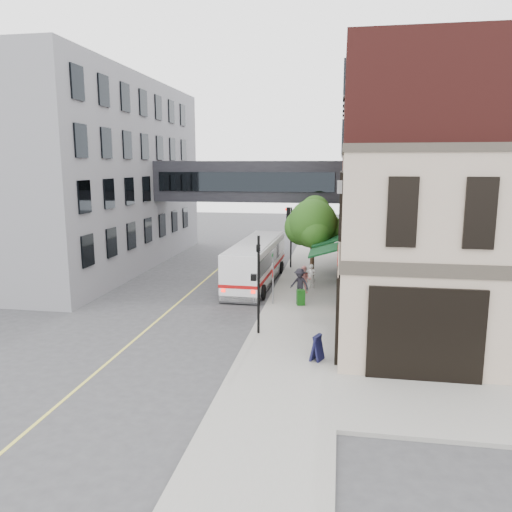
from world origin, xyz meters
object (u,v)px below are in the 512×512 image
(pedestrian_b, at_px, (305,280))
(pedestrian_c, at_px, (300,284))
(bus, at_px, (256,261))
(newspaper_box, at_px, (301,297))
(sandwich_board, at_px, (317,348))
(pedestrian_a, at_px, (311,276))

(pedestrian_b, xyz_separation_m, pedestrian_c, (-0.19, -1.31, 0.06))
(pedestrian_c, bearing_deg, bus, 152.37)
(pedestrian_c, xyz_separation_m, newspaper_box, (0.17, -1.26, -0.46))
(pedestrian_c, height_order, sandwich_board, pedestrian_c)
(bus, distance_m, pedestrian_c, 4.96)
(pedestrian_a, bearing_deg, bus, 178.37)
(pedestrian_a, relative_size, pedestrian_b, 0.91)
(newspaper_box, relative_size, sandwich_board, 0.82)
(newspaper_box, bearing_deg, pedestrian_c, 81.33)
(pedestrian_a, distance_m, sandwich_board, 11.70)
(pedestrian_c, distance_m, newspaper_box, 1.36)
(pedestrian_a, bearing_deg, newspaper_box, -79.31)
(pedestrian_b, bearing_deg, pedestrian_c, -97.63)
(pedestrian_b, height_order, pedestrian_c, pedestrian_c)
(pedestrian_c, bearing_deg, pedestrian_b, 104.40)
(bus, relative_size, pedestrian_a, 6.93)
(sandwich_board, bearing_deg, pedestrian_c, 121.84)
(bus, xyz_separation_m, sandwich_board, (4.58, -12.81, -0.89))
(bus, height_order, pedestrian_a, bus)
(pedestrian_b, xyz_separation_m, sandwich_board, (1.23, -10.34, -0.31))
(bus, xyz_separation_m, pedestrian_a, (3.67, -1.15, -0.66))
(bus, bearing_deg, sandwich_board, -70.32)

